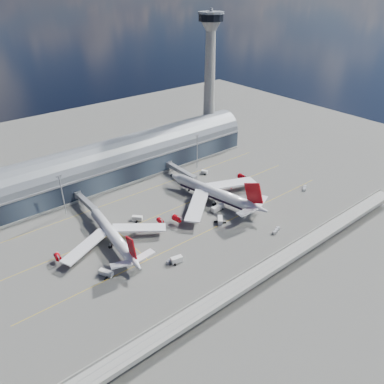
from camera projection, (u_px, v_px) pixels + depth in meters
ground at (191, 225)px, 210.63m from camera, size 500.00×500.00×0.00m
taxi_lines at (168, 209)px, 225.60m from camera, size 200.00×80.12×0.01m
terminal at (120, 161)px, 257.80m from camera, size 200.00×30.00×28.00m
control_tower at (210, 82)px, 287.34m from camera, size 19.00×19.00×103.00m
guideway at (265, 270)px, 170.77m from camera, size 220.00×8.50×7.20m
floodlight_mast_left at (62, 194)px, 213.94m from camera, size 3.00×0.70×25.70m
floodlight_mast_right at (197, 150)px, 268.25m from camera, size 3.00×0.70×25.70m
airliner_left at (113, 236)px, 192.96m from camera, size 59.87×62.94×19.17m
airliner_right at (215, 193)px, 230.32m from camera, size 69.71×72.96×23.29m
jet_bridge_left at (85, 201)px, 223.31m from camera, size 4.40×28.00×7.25m
jet_bridge_right at (180, 170)px, 259.57m from camera, size 4.40×32.00×7.25m
service_truck_0 at (106, 273)px, 174.45m from camera, size 5.23×7.16×2.86m
service_truck_1 at (177, 260)px, 182.42m from camera, size 6.06×3.72×3.27m
service_truck_2 at (218, 208)px, 223.51m from camera, size 9.04×3.05×3.24m
service_truck_3 at (220, 220)px, 212.07m from camera, size 6.34×6.79×3.25m
service_truck_4 at (204, 172)px, 265.59m from camera, size 3.65×5.05×2.66m
service_truck_5 at (137, 218)px, 214.33m from camera, size 5.73×5.80×2.85m
cargo_train_0 at (174, 261)px, 182.86m from camera, size 8.47×4.22×1.86m
cargo_train_1 at (276, 230)px, 205.06m from camera, size 7.10×3.57×1.56m
cargo_train_2 at (305, 188)px, 246.33m from camera, size 6.56×4.72×1.52m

